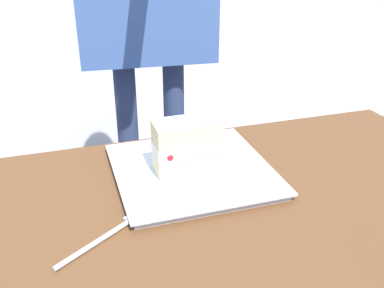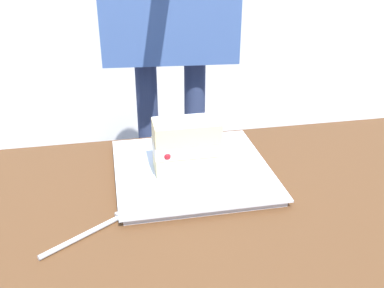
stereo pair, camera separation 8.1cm
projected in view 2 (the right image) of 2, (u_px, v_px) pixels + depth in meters
The scene contains 3 objects.
dessert_plate at pixel (192, 171), 0.84m from camera, with size 0.29×0.29×0.02m.
cake_slice at pixel (186, 145), 0.81m from camera, with size 0.12×0.07×0.10m.
dessert_fork at pixel (97, 229), 0.68m from camera, with size 0.15×0.11×0.01m.
Camera 2 is at (-0.03, -0.51, 1.11)m, focal length 40.82 mm.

